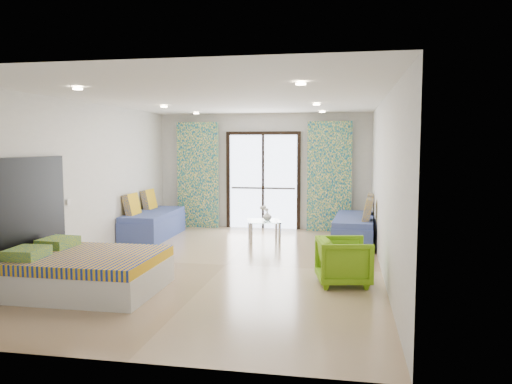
% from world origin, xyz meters
% --- Properties ---
extents(floor, '(5.00, 7.50, 0.01)m').
position_xyz_m(floor, '(0.00, 0.00, 0.00)').
color(floor, '#9D7E5D').
rests_on(floor, ground).
extents(ceiling, '(5.00, 7.50, 0.01)m').
position_xyz_m(ceiling, '(0.00, 0.00, 2.70)').
color(ceiling, silver).
rests_on(ceiling, ground).
extents(wall_back, '(5.00, 0.01, 2.70)m').
position_xyz_m(wall_back, '(0.00, 3.75, 1.35)').
color(wall_back, silver).
rests_on(wall_back, ground).
extents(wall_front, '(5.00, 0.01, 2.70)m').
position_xyz_m(wall_front, '(0.00, -3.75, 1.35)').
color(wall_front, silver).
rests_on(wall_front, ground).
extents(wall_left, '(0.01, 7.50, 2.70)m').
position_xyz_m(wall_left, '(-2.50, 0.00, 1.35)').
color(wall_left, silver).
rests_on(wall_left, ground).
extents(wall_right, '(0.01, 7.50, 2.70)m').
position_xyz_m(wall_right, '(2.50, 0.00, 1.35)').
color(wall_right, silver).
rests_on(wall_right, ground).
extents(balcony_door, '(1.76, 0.08, 2.28)m').
position_xyz_m(balcony_door, '(0.00, 3.72, 1.26)').
color(balcony_door, black).
rests_on(balcony_door, floor).
extents(balcony_rail, '(1.52, 0.03, 0.04)m').
position_xyz_m(balcony_rail, '(0.00, 3.73, 0.95)').
color(balcony_rail, '#595451').
rests_on(balcony_rail, balcony_door).
extents(curtain_left, '(1.00, 0.10, 2.50)m').
position_xyz_m(curtain_left, '(-1.55, 3.57, 1.25)').
color(curtain_left, white).
rests_on(curtain_left, floor).
extents(curtain_right, '(1.00, 0.10, 2.50)m').
position_xyz_m(curtain_right, '(1.55, 3.57, 1.25)').
color(curtain_right, white).
rests_on(curtain_right, floor).
extents(downlight_a, '(0.12, 0.12, 0.02)m').
position_xyz_m(downlight_a, '(-1.40, -2.00, 2.67)').
color(downlight_a, '#FFE0B2').
rests_on(downlight_a, ceiling).
extents(downlight_b, '(0.12, 0.12, 0.02)m').
position_xyz_m(downlight_b, '(1.40, -2.00, 2.67)').
color(downlight_b, '#FFE0B2').
rests_on(downlight_b, ceiling).
extents(downlight_c, '(0.12, 0.12, 0.02)m').
position_xyz_m(downlight_c, '(-1.40, 1.00, 2.67)').
color(downlight_c, '#FFE0B2').
rests_on(downlight_c, ceiling).
extents(downlight_d, '(0.12, 0.12, 0.02)m').
position_xyz_m(downlight_d, '(1.40, 1.00, 2.67)').
color(downlight_d, '#FFE0B2').
rests_on(downlight_d, ceiling).
extents(downlight_e, '(0.12, 0.12, 0.02)m').
position_xyz_m(downlight_e, '(-1.40, 3.00, 2.67)').
color(downlight_e, '#FFE0B2').
rests_on(downlight_e, ceiling).
extents(downlight_f, '(0.12, 0.12, 0.02)m').
position_xyz_m(downlight_f, '(1.40, 3.00, 2.67)').
color(downlight_f, '#FFE0B2').
rests_on(downlight_f, ceiling).
extents(headboard, '(0.06, 2.10, 1.50)m').
position_xyz_m(headboard, '(-2.46, -1.77, 1.05)').
color(headboard, black).
rests_on(headboard, floor).
extents(switch_plate, '(0.02, 0.10, 0.10)m').
position_xyz_m(switch_plate, '(-2.47, -0.52, 1.05)').
color(switch_plate, silver).
rests_on(switch_plate, wall_left).
extents(bed, '(1.86, 1.52, 0.64)m').
position_xyz_m(bed, '(-1.48, -1.77, 0.27)').
color(bed, silver).
rests_on(bed, floor).
extents(daybed_left, '(0.81, 2.01, 0.99)m').
position_xyz_m(daybed_left, '(-2.12, 2.11, 0.31)').
color(daybed_left, '#3A4A8C').
rests_on(daybed_left, floor).
extents(daybed_right, '(0.87, 1.99, 0.96)m').
position_xyz_m(daybed_right, '(2.12, 2.23, 0.30)').
color(daybed_right, '#3A4A8C').
rests_on(daybed_right, floor).
extents(coffee_table, '(0.79, 0.79, 0.75)m').
position_xyz_m(coffee_table, '(0.29, 2.12, 0.38)').
color(coffee_table, silver).
rests_on(coffee_table, floor).
extents(vase, '(0.21, 0.22, 0.18)m').
position_xyz_m(vase, '(0.35, 2.15, 0.52)').
color(vase, white).
rests_on(vase, coffee_table).
extents(armchair, '(0.79, 0.82, 0.73)m').
position_xyz_m(armchair, '(1.92, -0.81, 0.37)').
color(armchair, '#74B116').
rests_on(armchair, floor).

